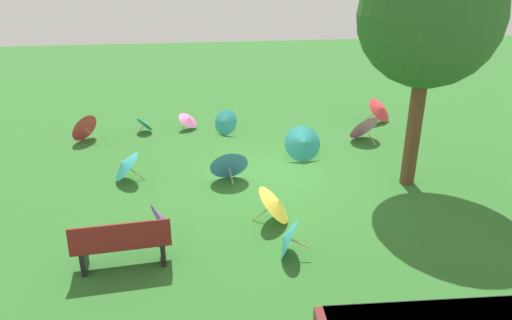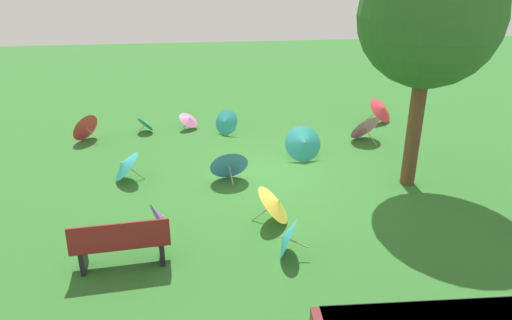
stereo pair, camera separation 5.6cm
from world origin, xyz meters
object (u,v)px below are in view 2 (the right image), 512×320
Objects in this scene: shade_tree at (430,17)px; parasol_teal_3 at (124,164)px; parasol_purple_1 at (160,218)px; parasol_yellow_0 at (276,203)px; parasol_teal_4 at (225,122)px; parasol_red_2 at (84,126)px; parasol_teal_7 at (146,123)px; parasol_teal_1 at (304,143)px; parasol_pink_0 at (189,119)px; parasol_teal_0 at (285,238)px; parasol_red_0 at (382,109)px; parasol_blue_0 at (228,163)px; park_bench at (121,243)px; parasol_pink_2 at (363,126)px.

shade_tree is 7.31m from parasol_teal_3.
parasol_purple_1 is (-0.95, 2.37, -0.12)m from parasol_teal_3.
parasol_yellow_0 is 1.15× the size of parasol_teal_4.
parasol_teal_4 is at bearing -179.37° from parasol_red_2.
parasol_purple_1 is (-0.74, 5.77, 0.03)m from parasol_teal_7.
parasol_red_2 is at bearing 0.63° from parasol_teal_4.
parasol_pink_0 is at bearing -43.30° from parasol_teal_1.
parasol_yellow_0 is at bearing -91.43° from parasol_teal_0.
parasol_teal_0 is 0.73× the size of parasol_red_0.
parasol_red_0 is at bearing -122.72° from parasol_teal_0.
parasol_teal_0 is at bearing 95.31° from parasol_teal_4.
parasol_teal_3 reaches higher than parasol_pink_0.
parasol_blue_0 is at bearing -124.13° from parasol_purple_1.
park_bench is at bearing 71.34° from parasol_teal_4.
parasol_blue_0 is 1.35× the size of parasol_teal_7.
parasol_red_2 reaches higher than parasol_teal_3.
parasol_pink_0 is 0.73× the size of parasol_pink_2.
parasol_teal_7 is at bearing -34.80° from shade_tree.
parasol_pink_0 is 3.80m from parasol_teal_3.
shade_tree is at bearing 76.54° from parasol_red_0.
parasol_teal_0 is 0.85× the size of parasol_blue_0.
shade_tree is 9.42m from parasol_red_2.
parasol_teal_3 is at bearing -68.24° from parasol_purple_1.
parasol_pink_2 reaches higher than parasol_teal_7.
parasol_teal_7 is at bearing -66.86° from parasol_teal_0.
parasol_teal_7 is 6.35m from parasol_pink_2.
parasol_teal_0 is at bearing 113.14° from parasol_teal_7.
parasol_blue_0 is 0.85× the size of parasol_pink_2.
parasol_teal_0 is (0.03, 1.17, -0.05)m from parasol_yellow_0.
parasol_purple_1 reaches higher than parasol_pink_0.
parasol_blue_0 is (2.00, 0.99, -0.02)m from parasol_teal_1.
parasol_teal_4 is at bearing -130.68° from parasol_teal_3.
park_bench is 1.20m from parasol_purple_1.
parasol_blue_0 is 4.54m from parasol_pink_2.
parasol_red_2 is (1.68, 0.50, 0.15)m from parasol_teal_7.
parasol_purple_1 is at bearing 14.43° from shade_tree.
parasol_red_2 is at bearing -7.16° from parasol_pink_2.
parasol_blue_0 is 1.43× the size of parasol_purple_1.
parasol_yellow_0 is at bearing 106.22° from parasol_pink_0.
parasol_pink_2 is (-6.38, -1.92, 0.00)m from parasol_teal_3.
parasol_red_0 is 1.16× the size of parasol_red_2.
parasol_blue_0 is at bearing 140.90° from parasol_red_2.
parasol_yellow_0 is at bearing 96.80° from parasol_teal_4.
parasol_teal_7 is (2.96, -5.68, -0.14)m from parasol_yellow_0.
parasol_teal_3 is (4.39, 0.75, -0.02)m from parasol_teal_1.
park_bench is 1.70× the size of parasol_red_2.
shade_tree reaches higher than park_bench.
parasol_purple_1 is (-0.56, -1.05, -0.16)m from park_bench.
parasol_teal_1 is at bearing -112.14° from parasol_yellow_0.
shade_tree is 6.46m from parasol_teal_4.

